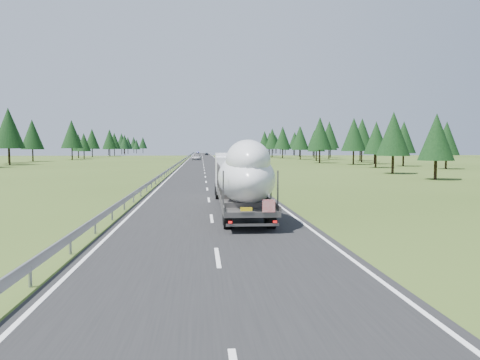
{
  "coord_description": "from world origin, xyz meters",
  "views": [
    {
      "loc": [
        -0.56,
        -25.16,
        3.87
      ],
      "look_at": [
        1.79,
        2.9,
        1.9
      ],
      "focal_mm": 35.0,
      "sensor_mm": 36.0,
      "label": 1
    }
  ],
  "objects": [
    {
      "name": "distant_van",
      "position": [
        -1.94,
        118.68,
        0.78
      ],
      "size": [
        3.06,
        5.82,
        1.56
      ],
      "primitive_type": "imported",
      "rotation": [
        0.0,
        0.0,
        -0.08
      ],
      "color": "silver",
      "rests_on": "ground"
    },
    {
      "name": "distant_car_dark",
      "position": [
        2.28,
        205.47,
        0.66
      ],
      "size": [
        1.8,
        3.94,
        1.31
      ],
      "primitive_type": "imported",
      "rotation": [
        0.0,
        0.0,
        -0.07
      ],
      "color": "black",
      "rests_on": "ground"
    },
    {
      "name": "tree_line_right",
      "position": [
        39.43,
        126.86,
        6.88
      ],
      "size": [
        28.34,
        342.4,
        12.61
      ],
      "color": "black",
      "rests_on": "ground"
    },
    {
      "name": "guardrail",
      "position": [
        -5.3,
        99.94,
        0.6
      ],
      "size": [
        0.1,
        400.0,
        0.76
      ],
      "color": "slate",
      "rests_on": "ground"
    },
    {
      "name": "road_surface",
      "position": [
        0.0,
        100.0,
        0.01
      ],
      "size": [
        10.0,
        400.0,
        0.02
      ],
      "primitive_type": "cube",
      "color": "black",
      "rests_on": "ground"
    },
    {
      "name": "marker_posts",
      "position": [
        6.5,
        155.0,
        0.54
      ],
      "size": [
        0.13,
        350.08,
        1.0
      ],
      "color": "silver",
      "rests_on": "ground"
    },
    {
      "name": "boat_truck",
      "position": [
        1.79,
        2.97,
        2.18
      ],
      "size": [
        2.97,
        18.57,
        4.26
      ],
      "color": "white",
      "rests_on": "ground"
    },
    {
      "name": "tree_line_left",
      "position": [
        -43.4,
        139.13,
        7.12
      ],
      "size": [
        14.88,
        341.72,
        12.59
      ],
      "color": "black",
      "rests_on": "ground"
    },
    {
      "name": "ground",
      "position": [
        0.0,
        0.0,
        0.0
      ],
      "size": [
        400.0,
        400.0,
        0.0
      ],
      "primitive_type": "plane",
      "color": "#304316",
      "rests_on": "ground"
    },
    {
      "name": "highway_sign",
      "position": [
        7.2,
        80.0,
        1.81
      ],
      "size": [
        0.08,
        0.9,
        2.6
      ],
      "color": "slate",
      "rests_on": "ground"
    },
    {
      "name": "distant_car_blue",
      "position": [
        -2.54,
        277.49,
        0.73
      ],
      "size": [
        1.84,
        4.54,
        1.46
      ],
      "primitive_type": "imported",
      "rotation": [
        0.0,
        0.0,
        0.07
      ],
      "color": "#181B44",
      "rests_on": "ground"
    }
  ]
}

